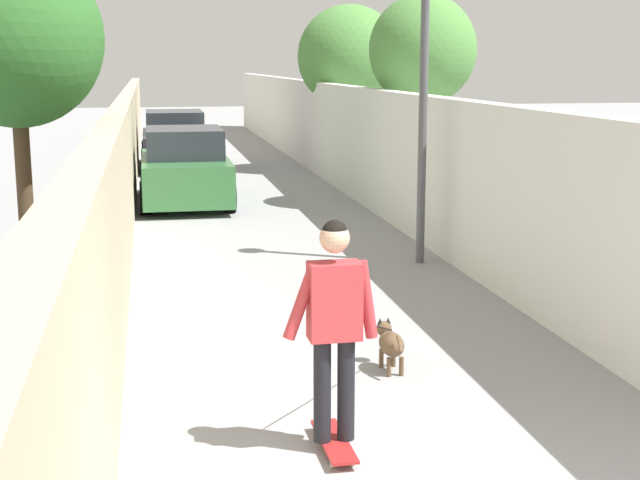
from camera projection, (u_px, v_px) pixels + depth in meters
ground_plane at (248, 204)px, 18.28m from camera, size 80.00×80.00×0.00m
wall_left at (123, 165)px, 15.71m from camera, size 48.00×0.30×2.14m
fence_right at (388, 154)px, 16.57m from camera, size 48.00×0.30×2.33m
tree_right_near at (422, 52)px, 17.34m from camera, size 2.08×2.08×4.14m
tree_right_mid at (349, 57)px, 23.11m from camera, size 2.67×2.67×4.29m
tree_left_far at (15, 39)px, 10.77m from camera, size 2.11×2.11×4.21m
lamp_post at (424, 61)px, 12.42m from camera, size 0.36×0.36×4.17m
skateboard at (334, 442)px, 6.71m from camera, size 0.80×0.21×0.08m
person_skateboarder at (334, 314)px, 6.52m from camera, size 0.23×0.71×1.67m
dog at (390, 342)px, 8.40m from camera, size 1.95×1.00×1.06m
car_near at (185, 169)px, 18.16m from camera, size 3.83×1.80×1.54m
car_far at (175, 142)px, 24.34m from camera, size 3.95×1.80×1.54m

